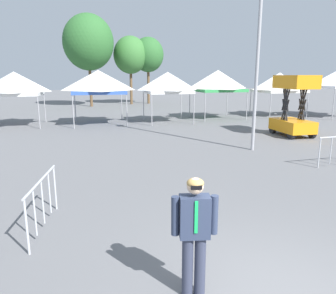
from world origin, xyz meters
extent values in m
cylinder|color=#9E9EA3|center=(-5.54, 16.62, 1.06)|extent=(0.06, 0.06, 2.12)
cylinder|color=#9E9EA3|center=(-5.58, 19.48, 1.06)|extent=(0.06, 0.06, 2.12)
pyramid|color=white|center=(-6.99, 18.03, 2.73)|extent=(3.06, 3.06, 1.21)
cube|color=white|center=(-6.99, 18.03, 2.02)|extent=(3.03, 3.03, 0.20)
cylinder|color=#9E9EA3|center=(-3.57, 16.25, 1.09)|extent=(0.06, 0.06, 2.17)
cylinder|color=#9E9EA3|center=(-0.41, 16.29, 1.09)|extent=(0.06, 0.06, 2.17)
cylinder|color=#9E9EA3|center=(-3.61, 19.41, 1.09)|extent=(0.06, 0.06, 2.17)
cylinder|color=#9E9EA3|center=(-0.45, 19.45, 1.09)|extent=(0.06, 0.06, 2.17)
pyramid|color=white|center=(-2.01, 17.85, 2.80)|extent=(3.36, 3.36, 1.26)
cube|color=#3359B2|center=(-2.01, 17.85, 2.07)|extent=(3.33, 3.33, 0.20)
cylinder|color=#9E9EA3|center=(1.14, 16.26, 1.08)|extent=(0.06, 0.06, 2.15)
cylinder|color=#9E9EA3|center=(3.91, 16.34, 1.08)|extent=(0.06, 0.06, 2.15)
cylinder|color=#9E9EA3|center=(1.06, 19.04, 1.08)|extent=(0.06, 0.06, 2.15)
cylinder|color=#9E9EA3|center=(3.83, 19.11, 1.08)|extent=(0.06, 0.06, 2.15)
pyramid|color=white|center=(2.49, 17.69, 2.74)|extent=(3.00, 3.00, 1.17)
cube|color=white|center=(2.49, 17.69, 2.05)|extent=(2.97, 2.97, 0.20)
cylinder|color=#9E9EA3|center=(4.98, 17.20, 1.08)|extent=(0.06, 0.06, 2.16)
cylinder|color=#9E9EA3|center=(8.12, 17.34, 1.08)|extent=(0.06, 0.06, 2.16)
cylinder|color=#9E9EA3|center=(4.84, 20.35, 1.08)|extent=(0.06, 0.06, 2.16)
cylinder|color=#9E9EA3|center=(7.99, 20.49, 1.08)|extent=(0.06, 0.06, 2.16)
pyramid|color=white|center=(6.48, 18.85, 2.82)|extent=(3.45, 3.45, 1.32)
cube|color=green|center=(6.48, 18.85, 2.06)|extent=(3.41, 3.41, 0.20)
cylinder|color=#9E9EA3|center=(10.06, 17.52, 1.02)|extent=(0.06, 0.06, 2.04)
cylinder|color=#9E9EA3|center=(13.12, 17.52, 1.02)|extent=(0.06, 0.06, 2.04)
cylinder|color=#9E9EA3|center=(10.06, 20.57, 1.02)|extent=(0.06, 0.06, 2.04)
cylinder|color=#9E9EA3|center=(13.11, 20.58, 1.02)|extent=(0.06, 0.06, 2.04)
pyramid|color=white|center=(11.59, 19.05, 2.68)|extent=(3.21, 3.21, 1.28)
cube|color=white|center=(11.59, 19.05, 1.94)|extent=(3.18, 3.18, 0.20)
cylinder|color=#9E9EA3|center=(13.92, 15.83, 1.19)|extent=(0.06, 0.06, 2.38)
cylinder|color=#9E9EA3|center=(13.97, 19.21, 1.19)|extent=(0.06, 0.06, 2.38)
cylinder|color=black|center=(7.12, 10.46, 0.24)|extent=(0.18, 0.48, 0.48)
cylinder|color=black|center=(8.31, 10.45, 0.24)|extent=(0.18, 0.48, 0.48)
cylinder|color=black|center=(7.13, 12.18, 0.24)|extent=(0.18, 0.48, 0.48)
cylinder|color=black|center=(8.32, 12.17, 0.24)|extent=(0.18, 0.48, 0.48)
cube|color=orange|center=(7.72, 11.32, 0.54)|extent=(1.41, 2.31, 0.60)
cylinder|color=black|center=(7.23, 11.32, 1.10)|extent=(0.08, 0.59, 1.63)
cylinder|color=black|center=(7.23, 11.32, 1.10)|extent=(0.08, 0.59, 1.63)
cylinder|color=black|center=(8.21, 11.31, 1.10)|extent=(0.08, 0.59, 1.63)
cylinder|color=black|center=(8.21, 11.31, 1.10)|extent=(0.08, 0.59, 1.63)
cylinder|color=black|center=(7.23, 11.32, 1.62)|extent=(0.08, 0.59, 1.63)
cylinder|color=black|center=(7.23, 11.32, 1.62)|extent=(0.08, 0.59, 1.63)
cylinder|color=black|center=(8.21, 11.31, 1.62)|extent=(0.08, 0.59, 1.63)
cylinder|color=black|center=(8.21, 11.31, 1.62)|extent=(0.08, 0.59, 1.63)
cylinder|color=black|center=(7.23, 11.32, 2.13)|extent=(0.08, 0.59, 1.63)
cylinder|color=black|center=(7.23, 11.32, 2.13)|extent=(0.08, 0.59, 1.63)
cylinder|color=black|center=(8.21, 11.31, 2.13)|extent=(0.08, 0.59, 1.63)
cylinder|color=black|center=(8.21, 11.31, 2.13)|extent=(0.08, 0.59, 1.63)
cube|color=orange|center=(7.72, 11.32, 2.51)|extent=(1.34, 2.19, 0.12)
cube|color=orange|center=(7.71, 10.26, 2.85)|extent=(1.33, 0.07, 0.55)
cube|color=orange|center=(7.72, 12.37, 2.85)|extent=(1.33, 0.07, 0.55)
cube|color=orange|center=(7.08, 11.32, 2.85)|extent=(0.07, 2.19, 0.55)
cube|color=orange|center=(8.36, 11.31, 2.85)|extent=(0.07, 2.19, 0.55)
cylinder|color=#33384C|center=(-1.19, 0.50, 0.46)|extent=(0.16, 0.16, 0.92)
cylinder|color=#33384C|center=(-1.01, 0.47, 0.46)|extent=(0.16, 0.16, 0.92)
cube|color=#2D3851|center=(-1.10, 0.49, 1.22)|extent=(0.45, 0.30, 0.60)
cylinder|color=#2D3851|center=(-1.37, 0.53, 1.24)|extent=(0.11, 0.11, 0.56)
cylinder|color=#2D3851|center=(-0.83, 0.44, 1.24)|extent=(0.11, 0.11, 0.56)
sphere|color=beige|center=(-1.10, 0.49, 1.67)|extent=(0.23, 0.23, 0.23)
ellipsoid|color=tan|center=(-1.10, 0.49, 1.71)|extent=(0.23, 0.23, 0.14)
cube|color=black|center=(-1.12, 0.38, 1.68)|extent=(0.15, 0.05, 0.06)
cube|color=#19BF59|center=(-1.12, 0.36, 1.27)|extent=(0.05, 0.02, 0.46)
cylinder|color=#9E9EA3|center=(4.15, 8.78, 4.23)|extent=(0.14, 0.14, 8.47)
cylinder|color=brown|center=(3.69, 32.37, 1.97)|extent=(0.28, 0.28, 3.94)
ellipsoid|color=#2D662D|center=(3.69, 32.37, 5.30)|extent=(3.39, 3.39, 3.73)
cylinder|color=brown|center=(-2.56, 30.29, 2.15)|extent=(0.28, 0.28, 4.29)
ellipsoid|color=#2D662D|center=(-2.56, 30.29, 6.26)|extent=(4.91, 4.91, 5.40)
cylinder|color=brown|center=(1.70, 31.92, 1.89)|extent=(0.28, 0.28, 3.79)
ellipsoid|color=#387233|center=(1.70, 31.92, 5.21)|extent=(3.57, 3.57, 3.92)
cylinder|color=#B7BABF|center=(5.06, 5.77, 0.53)|extent=(0.04, 0.04, 1.05)
cylinder|color=#B7BABF|center=(5.53, 5.80, 0.58)|extent=(0.04, 0.04, 0.92)
cylinder|color=#B7BABF|center=(-3.50, 3.16, 1.05)|extent=(0.33, 2.09, 0.05)
cylinder|color=#B7BABF|center=(-3.36, 4.15, 0.53)|extent=(0.04, 0.04, 1.05)
cylinder|color=#B7BABF|center=(-3.63, 2.17, 0.53)|extent=(0.04, 0.04, 1.05)
cylinder|color=#B7BABF|center=(-3.43, 3.68, 0.58)|extent=(0.04, 0.04, 0.92)
cylinder|color=#B7BABF|center=(-3.50, 3.16, 0.58)|extent=(0.04, 0.04, 0.92)
cylinder|color=#B7BABF|center=(-3.57, 2.64, 0.58)|extent=(0.04, 0.04, 0.92)
camera|label=1|loc=(-2.38, -3.42, 3.12)|focal=34.29mm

